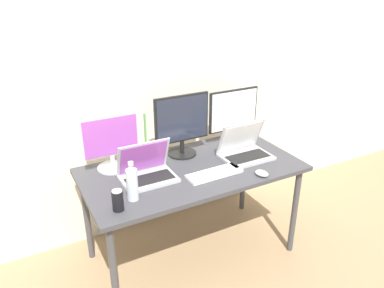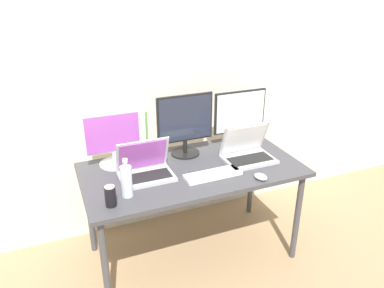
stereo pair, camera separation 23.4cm
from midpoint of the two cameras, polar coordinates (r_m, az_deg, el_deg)
ground_plane at (r=3.00m, az=2.32°, el=-16.27°), size 16.00×16.00×0.00m
wall_back at (r=2.91m, az=-2.14°, el=11.27°), size 7.00×0.08×2.60m
work_desk at (r=2.62m, az=2.57°, el=-4.97°), size 1.50×0.77×0.74m
monitor_left at (r=2.58m, az=-9.45°, el=0.75°), size 0.39×0.22×0.38m
monitor_center at (r=2.69m, az=1.43°, el=3.11°), size 0.42×0.21×0.45m
monitor_right at (r=2.92m, az=9.58°, el=4.35°), size 0.43×0.18×0.42m
laptop_silver at (r=2.46m, az=-4.47°, el=-3.76°), size 0.35×0.25×0.25m
laptop_secondary at (r=2.73m, az=10.81°, el=-1.16°), size 0.35×0.26×0.26m
keyboard_main at (r=2.49m, az=5.89°, el=-4.73°), size 0.39×0.13×0.02m
mouse_by_keyboard at (r=2.50m, az=13.10°, el=-4.95°), size 0.09×0.11×0.04m
water_bottle at (r=2.23m, az=-7.01°, el=-5.44°), size 0.07×0.07×0.25m
soda_can_near_keyboard at (r=2.18m, az=-9.32°, el=-7.93°), size 0.07×0.07×0.13m
bamboo_vase at (r=2.63m, az=-4.20°, el=-1.44°), size 0.06×0.06×0.38m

